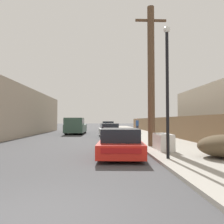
% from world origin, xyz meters
% --- Properties ---
extents(sidewalk_curb, '(4.20, 63.00, 0.12)m').
position_xyz_m(sidewalk_curb, '(5.30, 23.50, 0.06)').
color(sidewalk_curb, '#9E998E').
rests_on(sidewalk_curb, ground).
extents(discarded_fridge, '(0.70, 1.84, 0.81)m').
position_xyz_m(discarded_fridge, '(4.14, 7.52, 0.51)').
color(discarded_fridge, white).
rests_on(discarded_fridge, sidewalk_curb).
extents(parked_sports_car_red, '(2.11, 4.70, 1.21)m').
position_xyz_m(parked_sports_car_red, '(1.94, 6.52, 0.56)').
color(parked_sports_car_red, red).
rests_on(parked_sports_car_red, ground).
extents(car_parked_mid, '(2.05, 4.67, 1.29)m').
position_xyz_m(car_parked_mid, '(1.71, 17.39, 0.61)').
color(car_parked_mid, silver).
rests_on(car_parked_mid, ground).
extents(car_parked_far, '(1.89, 4.73, 1.44)m').
position_xyz_m(car_parked_far, '(1.80, 27.65, 0.67)').
color(car_parked_far, silver).
rests_on(car_parked_far, ground).
extents(pickup_truck, '(2.11, 5.38, 1.86)m').
position_xyz_m(pickup_truck, '(-2.02, 22.05, 0.93)').
color(pickup_truck, '#385647').
rests_on(pickup_truck, ground).
extents(utility_pole, '(1.80, 0.40, 8.07)m').
position_xyz_m(utility_pole, '(3.93, 9.13, 4.22)').
color(utility_pole, brown).
rests_on(utility_pole, sidewalk_curb).
extents(street_lamp, '(0.26, 0.26, 5.11)m').
position_xyz_m(street_lamp, '(3.64, 5.02, 3.06)').
color(street_lamp, black).
rests_on(street_lamp, sidewalk_curb).
extents(wooden_fence, '(0.08, 38.43, 1.77)m').
position_xyz_m(wooden_fence, '(7.25, 20.88, 1.00)').
color(wooden_fence, brown).
rests_on(wooden_fence, sidewalk_curb).
extents(building_left_block, '(7.00, 23.80, 4.84)m').
position_xyz_m(building_left_block, '(-9.66, 20.01, 2.42)').
color(building_left_block, tan).
rests_on(building_left_block, ground).
extents(pedestrian, '(0.34, 0.34, 1.70)m').
position_xyz_m(pedestrian, '(5.19, 22.33, 0.99)').
color(pedestrian, '#282D42').
rests_on(pedestrian, sidewalk_curb).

